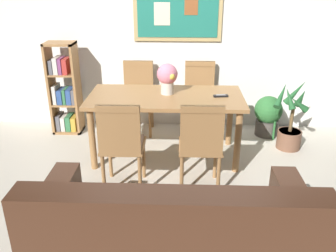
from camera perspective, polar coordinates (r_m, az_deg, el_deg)
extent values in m
plane|color=beige|center=(3.73, 1.57, -8.22)|extent=(12.00, 12.00, 0.00)
cube|color=silver|center=(4.70, 1.99, 15.34)|extent=(5.20, 0.10, 2.60)
cube|color=tan|center=(4.61, 1.56, 18.16)|extent=(1.09, 0.02, 0.78)
cube|color=#1E7260|center=(4.59, 1.55, 18.14)|extent=(0.99, 0.01, 0.68)
cube|color=beige|center=(4.60, -0.96, 17.42)|extent=(0.20, 0.00, 0.27)
cube|color=brown|center=(4.58, 3.73, 18.58)|extent=(0.16, 0.00, 0.22)
cube|color=#9E7042|center=(3.88, -0.37, 4.57)|extent=(1.67, 0.81, 0.04)
cylinder|color=#9E7042|center=(3.82, -11.98, -2.11)|extent=(0.07, 0.07, 0.68)
cylinder|color=#9E7042|center=(3.76, 11.03, -2.49)|extent=(0.07, 0.07, 0.68)
cylinder|color=#9E7042|center=(4.40, -10.05, 1.51)|extent=(0.07, 0.07, 0.68)
cylinder|color=#9E7042|center=(4.35, 9.84, 1.24)|extent=(0.07, 0.07, 0.68)
cube|color=#9E7042|center=(4.59, 5.05, 3.97)|extent=(0.40, 0.40, 0.03)
cube|color=#997A66|center=(4.58, 5.07, 4.30)|extent=(0.36, 0.36, 0.03)
cylinder|color=#9E7042|center=(4.84, 6.89, 2.08)|extent=(0.04, 0.04, 0.42)
cylinder|color=#9E7042|center=(4.82, 2.86, 2.15)|extent=(0.04, 0.04, 0.42)
cylinder|color=#9E7042|center=(4.52, 7.20, 0.53)|extent=(0.04, 0.04, 0.42)
cylinder|color=#9E7042|center=(4.51, 2.89, 0.59)|extent=(0.04, 0.04, 0.42)
cube|color=#9E7042|center=(4.69, 5.06, 7.50)|extent=(0.38, 0.04, 0.46)
cube|color=#9E7042|center=(4.64, 5.15, 9.87)|extent=(0.38, 0.05, 0.06)
cube|color=#9E7042|center=(3.41, -7.13, -3.16)|extent=(0.40, 0.40, 0.03)
cube|color=#997A66|center=(3.40, -7.15, -2.75)|extent=(0.36, 0.36, 0.03)
cylinder|color=#9E7042|center=(3.41, -10.23, -7.76)|extent=(0.04, 0.04, 0.42)
cylinder|color=#9E7042|center=(3.35, -4.49, -7.97)|extent=(0.04, 0.04, 0.42)
cylinder|color=#9E7042|center=(3.70, -9.17, -5.05)|extent=(0.04, 0.04, 0.42)
cylinder|color=#9E7042|center=(3.65, -3.90, -5.20)|extent=(0.04, 0.04, 0.42)
cube|color=#9E7042|center=(3.15, -7.84, -0.67)|extent=(0.38, 0.04, 0.46)
cube|color=#9E7042|center=(3.08, -8.04, 2.74)|extent=(0.38, 0.05, 0.06)
cube|color=#9E7042|center=(4.61, -4.87, 4.05)|extent=(0.40, 0.40, 0.03)
cube|color=#997A66|center=(4.60, -4.88, 4.38)|extent=(0.36, 0.36, 0.03)
cylinder|color=#9E7042|center=(4.83, -2.54, 2.18)|extent=(0.04, 0.04, 0.42)
cylinder|color=#9E7042|center=(4.87, -6.54, 2.22)|extent=(0.04, 0.04, 0.42)
cylinder|color=#9E7042|center=(4.51, -2.88, 0.63)|extent=(0.04, 0.04, 0.42)
cylinder|color=#9E7042|center=(4.55, -7.15, 0.68)|extent=(0.04, 0.04, 0.42)
cube|color=#9E7042|center=(4.71, -4.71, 7.57)|extent=(0.38, 0.04, 0.46)
cube|color=#9E7042|center=(4.66, -4.80, 9.94)|extent=(0.38, 0.05, 0.06)
cube|color=#9E7042|center=(3.39, 5.13, -3.24)|extent=(0.40, 0.40, 0.03)
cube|color=#997A66|center=(3.38, 5.14, -2.83)|extent=(0.36, 0.36, 0.03)
cylinder|color=#9E7042|center=(3.35, 2.18, -7.95)|extent=(0.04, 0.04, 0.42)
cylinder|color=#9E7042|center=(3.37, 8.04, -8.00)|extent=(0.04, 0.04, 0.42)
cylinder|color=#9E7042|center=(3.64, 2.20, -5.18)|extent=(0.04, 0.04, 0.42)
cylinder|color=#9E7042|center=(3.66, 7.55, -5.24)|extent=(0.04, 0.04, 0.42)
cube|color=#9E7042|center=(3.13, 5.43, -0.74)|extent=(0.38, 0.04, 0.46)
cube|color=#9E7042|center=(3.05, 5.57, 2.69)|extent=(0.38, 0.05, 0.06)
cube|color=#472819|center=(2.62, 0.80, -18.47)|extent=(1.80, 0.84, 0.40)
cube|color=#472819|center=(2.11, 0.64, -15.74)|extent=(1.80, 0.20, 0.44)
cube|color=#472819|center=(2.57, -17.93, -11.99)|extent=(0.18, 0.80, 0.22)
cube|color=#472819|center=(2.55, 19.85, -12.67)|extent=(0.18, 0.80, 0.22)
cube|color=#8C6B4C|center=(2.31, -10.86, -14.17)|extent=(0.32, 0.16, 0.33)
cube|color=#B78C33|center=(2.26, 0.74, -14.69)|extent=(0.32, 0.16, 0.33)
cube|color=#9E7042|center=(4.82, -18.01, 5.71)|extent=(0.03, 0.28, 1.17)
cube|color=#9E7042|center=(4.72, -14.23, 5.77)|extent=(0.03, 0.28, 1.17)
cube|color=#9E7042|center=(4.96, -15.42, -0.54)|extent=(0.36, 0.28, 0.03)
cube|color=#9E7042|center=(4.64, -16.93, 12.47)|extent=(0.36, 0.28, 0.03)
cube|color=#9E7042|center=(4.83, -15.89, 3.54)|extent=(0.30, 0.28, 0.02)
cube|color=#9E7042|center=(4.72, -16.40, 8.00)|extent=(0.30, 0.28, 0.02)
cube|color=#595960|center=(4.95, -16.79, 0.74)|extent=(0.05, 0.22, 0.21)
cube|color=beige|center=(4.93, -16.09, 0.62)|extent=(0.05, 0.22, 0.19)
cube|color=#337247|center=(4.91, -15.34, 0.65)|extent=(0.06, 0.22, 0.19)
cube|color=gold|center=(4.89, -14.54, 0.58)|extent=(0.06, 0.22, 0.18)
cube|color=beige|center=(4.82, -17.35, 4.97)|extent=(0.05, 0.22, 0.24)
cube|color=#2D4C8C|center=(4.81, -16.58, 4.67)|extent=(0.06, 0.22, 0.18)
cube|color=#337247|center=(4.79, -15.92, 4.72)|extent=(0.04, 0.22, 0.19)
cube|color=#2D4C8C|center=(4.77, -15.26, 4.73)|extent=(0.06, 0.22, 0.19)
cube|color=#595960|center=(4.76, -14.54, 4.72)|extent=(0.05, 0.22, 0.19)
cube|color=#595960|center=(4.73, -17.87, 9.08)|extent=(0.05, 0.22, 0.17)
cube|color=beige|center=(4.71, -17.19, 9.27)|extent=(0.06, 0.22, 0.20)
cube|color=#7F3F72|center=(4.69, -16.53, 9.26)|extent=(0.04, 0.22, 0.19)
cube|color=#B2332D|center=(4.67, -15.84, 9.24)|extent=(0.06, 0.22, 0.19)
cylinder|color=#4C4742|center=(4.81, 15.41, -0.21)|extent=(0.29, 0.29, 0.20)
cylinder|color=#332319|center=(4.77, 15.52, 0.80)|extent=(0.26, 0.26, 0.02)
sphere|color=#2D6B33|center=(4.72, 15.72, 2.49)|extent=(0.35, 0.35, 0.35)
cylinder|color=#2D6B33|center=(4.68, 16.51, -0.88)|extent=(0.03, 0.03, 0.27)
cylinder|color=#2D6B33|center=(4.91, 16.76, 0.58)|extent=(0.03, 0.03, 0.21)
cylinder|color=brown|center=(4.52, 18.67, -2.03)|extent=(0.28, 0.28, 0.22)
cylinder|color=#332319|center=(4.48, 18.83, -0.88)|extent=(0.25, 0.25, 0.02)
cylinder|color=brown|center=(4.42, 19.10, 1.06)|extent=(0.04, 0.04, 0.31)
cone|color=#235B2D|center=(4.37, 20.46, 4.25)|extent=(0.11, 0.21, 0.25)
cone|color=#235B2D|center=(4.43, 19.64, 5.07)|extent=(0.26, 0.15, 0.32)
cone|color=#235B2D|center=(4.37, 17.62, 4.70)|extent=(0.23, 0.30, 0.28)
cone|color=#235B2D|center=(4.28, 18.82, 4.11)|extent=(0.17, 0.21, 0.25)
cone|color=#235B2D|center=(4.25, 20.11, 3.32)|extent=(0.25, 0.11, 0.21)
cylinder|color=beige|center=(3.92, -0.12, 6.16)|extent=(0.14, 0.14, 0.14)
sphere|color=pink|center=(3.88, -0.13, 8.27)|extent=(0.22, 0.22, 0.22)
sphere|color=pink|center=(3.96, -0.74, 8.42)|extent=(0.07, 0.07, 0.07)
sphere|color=#EACC4C|center=(3.80, 0.57, 7.92)|extent=(0.07, 0.07, 0.07)
sphere|color=silver|center=(3.90, 1.16, 8.40)|extent=(0.06, 0.06, 0.06)
cube|color=black|center=(3.88, 8.40, 4.77)|extent=(0.16, 0.06, 0.02)
cube|color=gray|center=(3.87, 8.41, 4.94)|extent=(0.10, 0.04, 0.00)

